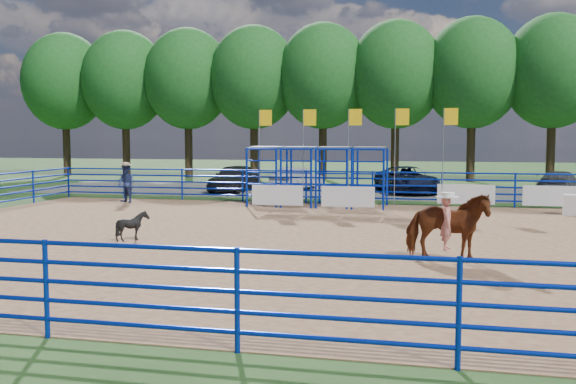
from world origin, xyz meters
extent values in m
plane|color=#2F5321|center=(0.00, 0.00, 0.00)|extent=(120.00, 120.00, 0.00)
cube|color=#9B704D|center=(0.00, 0.00, 0.01)|extent=(30.00, 20.00, 0.02)
cube|color=slate|center=(0.00, 17.00, 0.01)|extent=(40.00, 10.00, 0.01)
imported|color=brown|center=(2.98, -2.62, 0.86)|extent=(2.05, 1.03, 1.69)
imported|color=red|center=(2.98, -2.62, 1.60)|extent=(0.34, 0.49, 1.31)
cylinder|color=white|center=(2.98, -2.62, 2.29)|extent=(0.54, 0.54, 0.12)
imported|color=black|center=(-5.83, -1.50, 0.45)|extent=(0.79, 0.70, 0.86)
imported|color=navy|center=(-10.97, 8.20, 0.89)|extent=(1.06, 0.99, 1.75)
cylinder|color=tan|center=(-10.97, 8.20, 1.77)|extent=(0.56, 0.56, 0.11)
imported|color=black|center=(-8.06, 15.19, 0.75)|extent=(2.10, 4.48, 1.48)
imported|color=#95979D|center=(-4.89, 16.83, 0.64)|extent=(2.51, 4.07, 1.27)
imported|color=#151A35|center=(1.23, 16.25, 0.72)|extent=(4.02, 5.58, 1.41)
imported|color=#4F4F51|center=(8.93, 16.64, 0.64)|extent=(3.02, 4.64, 1.25)
cube|color=white|center=(-3.80, 7.77, 0.55)|extent=(2.20, 0.04, 0.85)
cube|color=white|center=(-0.80, 7.77, 0.55)|extent=(2.20, 0.04, 0.85)
cube|color=white|center=(4.00, 9.96, 0.55)|extent=(2.40, 0.04, 0.85)
cube|color=white|center=(7.50, 9.96, 0.55)|extent=(2.40, 0.04, 0.85)
cylinder|color=#3F2B19|center=(-25.00, 26.00, 2.40)|extent=(0.56, 0.56, 4.80)
ellipsoid|color=#1A501B|center=(-25.00, 26.00, 7.56)|extent=(6.40, 6.40, 7.36)
cylinder|color=#3F2B19|center=(-20.00, 26.00, 2.40)|extent=(0.56, 0.56, 4.80)
ellipsoid|color=#1A501B|center=(-20.00, 26.00, 7.56)|extent=(6.40, 6.40, 7.36)
cylinder|color=#3F2B19|center=(-15.00, 26.00, 2.40)|extent=(0.56, 0.56, 4.80)
ellipsoid|color=#1A501B|center=(-15.00, 26.00, 7.56)|extent=(6.40, 6.40, 7.36)
cylinder|color=#3F2B19|center=(-10.00, 26.00, 2.40)|extent=(0.56, 0.56, 4.80)
ellipsoid|color=#1A501B|center=(-10.00, 26.00, 7.56)|extent=(6.40, 6.40, 7.36)
cylinder|color=#3F2B19|center=(-5.00, 26.00, 2.40)|extent=(0.56, 0.56, 4.80)
ellipsoid|color=#1A501B|center=(-5.00, 26.00, 7.56)|extent=(6.40, 6.40, 7.36)
cylinder|color=#3F2B19|center=(0.00, 26.00, 2.40)|extent=(0.56, 0.56, 4.80)
ellipsoid|color=#1A501B|center=(0.00, 26.00, 7.56)|extent=(6.40, 6.40, 7.36)
cylinder|color=#3F2B19|center=(5.00, 26.00, 2.40)|extent=(0.56, 0.56, 4.80)
ellipsoid|color=#1A501B|center=(5.00, 26.00, 7.56)|extent=(6.40, 6.40, 7.36)
cylinder|color=#3F2B19|center=(10.00, 26.00, 2.40)|extent=(0.56, 0.56, 4.80)
ellipsoid|color=#1A501B|center=(10.00, 26.00, 7.56)|extent=(6.40, 6.40, 7.36)
camera|label=1|loc=(2.65, -18.41, 3.04)|focal=40.00mm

